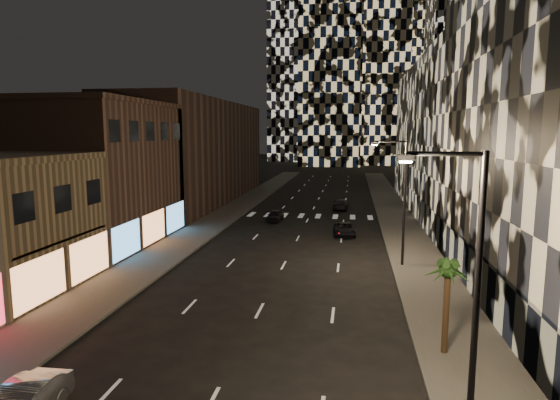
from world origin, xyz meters
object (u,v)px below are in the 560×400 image
(car_dark_rightlane, at_px, (345,229))
(car_dark_oncoming, at_px, (341,204))
(car_dark_midlane, at_px, (275,216))
(streetlight_far, at_px, (401,194))
(palm_tree, at_px, (448,276))
(streetlight_near, at_px, (469,280))

(car_dark_rightlane, bearing_deg, car_dark_oncoming, 89.45)
(car_dark_midlane, bearing_deg, streetlight_far, -49.05)
(streetlight_far, distance_m, car_dark_midlane, 20.58)
(car_dark_midlane, bearing_deg, car_dark_rightlane, -34.06)
(streetlight_far, relative_size, car_dark_midlane, 2.47)
(car_dark_oncoming, distance_m, palm_tree, 39.81)
(car_dark_rightlane, height_order, palm_tree, palm_tree)
(streetlight_far, distance_m, palm_tree, 13.99)
(streetlight_far, relative_size, car_dark_oncoming, 1.99)
(car_dark_midlane, height_order, car_dark_oncoming, car_dark_oncoming)
(streetlight_far, xyz_separation_m, car_dark_oncoming, (-4.85, 25.46, -4.70))
(streetlight_near, xyz_separation_m, car_dark_midlane, (-11.85, 36.15, -4.73))
(car_dark_midlane, bearing_deg, car_dark_oncoming, 57.73)
(streetlight_far, relative_size, car_dark_rightlane, 2.12)
(car_dark_oncoming, xyz_separation_m, car_dark_rightlane, (0.77, -15.54, -0.06))
(streetlight_near, bearing_deg, streetlight_far, 90.00)
(streetlight_near, bearing_deg, car_dark_rightlane, 97.78)
(streetlight_far, xyz_separation_m, car_dark_midlane, (-11.85, 16.15, -4.73))
(streetlight_near, relative_size, streetlight_far, 1.00)
(car_dark_oncoming, bearing_deg, streetlight_far, 102.92)
(streetlight_far, height_order, car_dark_midlane, streetlight_far)
(streetlight_near, relative_size, palm_tree, 2.16)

